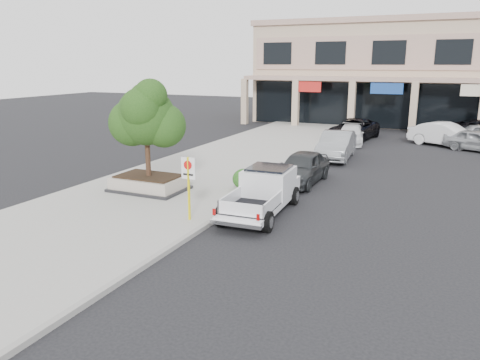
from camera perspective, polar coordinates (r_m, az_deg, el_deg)
name	(u,v)px	position (r m, az deg, el deg)	size (l,w,h in m)	color
ground	(244,236)	(15.84, 0.47, -6.80)	(120.00, 120.00, 0.00)	black
sidewalk	(192,178)	(23.34, -5.86, 0.21)	(8.00, 52.00, 0.15)	gray
curb	(266,187)	(21.67, 3.20, -0.83)	(0.20, 52.00, 0.15)	gray
planter	(149,183)	(21.11, -11.02, -0.35)	(3.20, 2.20, 0.68)	black
planter_tree	(151,116)	(20.63, -10.85, 7.63)	(2.90, 2.55, 4.00)	black
no_parking_sign	(189,180)	(16.63, -6.30, 0.03)	(0.55, 0.09, 2.30)	yellow
hedge	(245,179)	(20.82, 0.56, 0.11)	(1.10, 0.99, 0.94)	#184213
pickup_truck	(261,193)	(17.78, 2.55, -1.62)	(1.98, 5.34, 1.68)	silver
curb_car_a	(302,167)	(22.66, 7.56, 1.53)	(1.80, 4.49, 1.53)	#2A2D2F
curb_car_b	(336,145)	(28.81, 11.68, 4.17)	(1.74, 4.99, 1.64)	gray
curb_car_c	(351,135)	(34.39, 13.34, 5.40)	(1.86, 4.58, 1.33)	silver
curb_car_d	(354,129)	(36.37, 13.68, 6.03)	(2.60, 5.65, 1.57)	black
lot_car_a	(477,141)	(34.35, 26.93, 4.29)	(1.65, 4.10, 1.40)	#97999E
lot_car_b	(446,135)	(35.53, 23.79, 5.09)	(1.72, 4.94, 1.63)	silver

